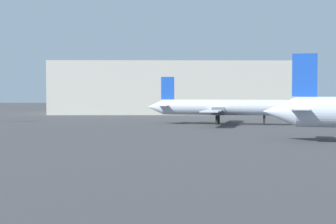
# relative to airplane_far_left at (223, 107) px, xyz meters

# --- Properties ---
(airplane_far_left) EXTENTS (29.65, 24.31, 9.09)m
(airplane_far_left) POSITION_rel_airplane_far_left_xyz_m (0.00, 0.00, 0.00)
(airplane_far_left) COLOR #B2BCCC
(airplane_far_left) RESTS_ON ground_plane
(terminal_building) EXTENTS (68.05, 26.89, 14.89)m
(terminal_building) POSITION_rel_airplane_far_left_xyz_m (-8.42, 54.32, 4.20)
(terminal_building) COLOR beige
(terminal_building) RESTS_ON ground_plane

